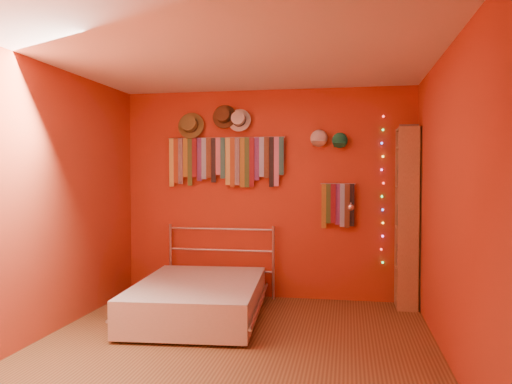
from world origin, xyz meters
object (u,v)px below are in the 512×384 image
Objects in this scene: bookshelf at (411,217)px; bed at (199,298)px; tie_rack at (225,159)px; reading_lamp at (351,207)px.

bookshelf reaches higher than bed.
bookshelf is (2.15, -0.15, -0.65)m from tie_rack.
bed is at bearing -92.89° from tie_rack.
tie_rack is 1.61m from reading_lamp.
reading_lamp is 0.66m from bookshelf.
tie_rack is 1.75m from bed.
reading_lamp is 0.17× the size of bed.
bookshelf is at bearing 2.46° from reading_lamp.
bookshelf reaches higher than tie_rack.
tie_rack is 0.72× the size of bookshelf.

